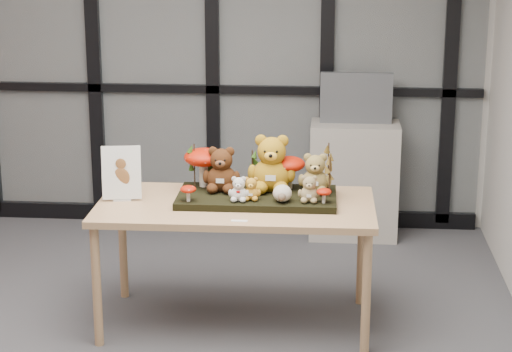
# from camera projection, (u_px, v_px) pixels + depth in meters

# --- Properties ---
(room_shell) EXTENTS (5.00, 5.00, 5.00)m
(room_shell) POSITION_uv_depth(u_px,v_px,m) (52.00, 50.00, 4.45)
(room_shell) COLOR #BCB9B2
(room_shell) RESTS_ON floor
(glass_partition) EXTENTS (4.90, 0.06, 2.78)m
(glass_partition) POSITION_uv_depth(u_px,v_px,m) (152.00, 39.00, 6.89)
(glass_partition) COLOR #2D383F
(glass_partition) RESTS_ON floor
(display_table) EXTENTS (1.58, 0.81, 0.74)m
(display_table) POSITION_uv_depth(u_px,v_px,m) (236.00, 214.00, 5.26)
(display_table) COLOR tan
(display_table) RESTS_ON floor
(diorama_tray) EXTENTS (0.91, 0.46, 0.04)m
(diorama_tray) POSITION_uv_depth(u_px,v_px,m) (257.00, 197.00, 5.28)
(diorama_tray) COLOR black
(diorama_tray) RESTS_ON display_table
(bear_pooh_yellow) EXTENTS (0.28, 0.25, 0.36)m
(bear_pooh_yellow) POSITION_uv_depth(u_px,v_px,m) (272.00, 160.00, 5.30)
(bear_pooh_yellow) COLOR #B07E16
(bear_pooh_yellow) RESTS_ON diorama_tray
(bear_brown_medium) EXTENTS (0.22, 0.20, 0.29)m
(bear_brown_medium) POSITION_uv_depth(u_px,v_px,m) (222.00, 167.00, 5.31)
(bear_brown_medium) COLOR #44220E
(bear_brown_medium) RESTS_ON diorama_tray
(bear_tan_back) EXTENTS (0.20, 0.18, 0.25)m
(bear_tan_back) POSITION_uv_depth(u_px,v_px,m) (315.00, 171.00, 5.28)
(bear_tan_back) COLOR olive
(bear_tan_back) RESTS_ON diorama_tray
(bear_small_yellow) EXTENTS (0.11, 0.10, 0.15)m
(bear_small_yellow) POSITION_uv_depth(u_px,v_px,m) (251.00, 187.00, 5.15)
(bear_small_yellow) COLOR #C68725
(bear_small_yellow) RESTS_ON diorama_tray
(bear_white_bow) EXTENTS (0.12, 0.11, 0.15)m
(bear_white_bow) POSITION_uv_depth(u_px,v_px,m) (239.00, 187.00, 5.14)
(bear_white_bow) COLOR silver
(bear_white_bow) RESTS_ON diorama_tray
(bear_beige_small) EXTENTS (0.13, 0.12, 0.17)m
(bear_beige_small) POSITION_uv_depth(u_px,v_px,m) (309.00, 187.00, 5.12)
(bear_beige_small) COLOR #958053
(bear_beige_small) RESTS_ON diorama_tray
(plush_cream_hedgehog) EXTENTS (0.08, 0.07, 0.11)m
(plush_cream_hedgehog) POSITION_uv_depth(u_px,v_px,m) (282.00, 192.00, 5.13)
(plush_cream_hedgehog) COLOR beige
(plush_cream_hedgehog) RESTS_ON diorama_tray
(mushroom_back_left) EXTENTS (0.23, 0.23, 0.25)m
(mushroom_back_left) POSITION_uv_depth(u_px,v_px,m) (203.00, 166.00, 5.40)
(mushroom_back_left) COLOR #A71605
(mushroom_back_left) RESTS_ON diorama_tray
(mushroom_back_right) EXTENTS (0.19, 0.19, 0.21)m
(mushroom_back_right) POSITION_uv_depth(u_px,v_px,m) (289.00, 171.00, 5.36)
(mushroom_back_right) COLOR #A71605
(mushroom_back_right) RESTS_ON diorama_tray
(mushroom_front_left) EXTENTS (0.09, 0.09, 0.10)m
(mushroom_front_left) POSITION_uv_depth(u_px,v_px,m) (188.00, 193.00, 5.13)
(mushroom_front_left) COLOR #A71605
(mushroom_front_left) RESTS_ON diorama_tray
(mushroom_front_right) EXTENTS (0.08, 0.08, 0.09)m
(mushroom_front_right) POSITION_uv_depth(u_px,v_px,m) (324.00, 195.00, 5.10)
(mushroom_front_right) COLOR #A71605
(mushroom_front_right) RESTS_ON diorama_tray
(sprig_green_far_left) EXTENTS (0.05, 0.05, 0.26)m
(sprig_green_far_left) POSITION_uv_depth(u_px,v_px,m) (194.00, 166.00, 5.38)
(sprig_green_far_left) COLOR #193E0E
(sprig_green_far_left) RESTS_ON diorama_tray
(sprig_green_mid_left) EXTENTS (0.05, 0.05, 0.23)m
(sprig_green_mid_left) POSITION_uv_depth(u_px,v_px,m) (212.00, 166.00, 5.42)
(sprig_green_mid_left) COLOR #193E0E
(sprig_green_mid_left) RESTS_ON diorama_tray
(sprig_dry_far_right) EXTENTS (0.05, 0.05, 0.28)m
(sprig_dry_far_right) POSITION_uv_depth(u_px,v_px,m) (328.00, 167.00, 5.30)
(sprig_dry_far_right) COLOR brown
(sprig_dry_far_right) RESTS_ON diorama_tray
(sprig_dry_mid_right) EXTENTS (0.05, 0.05, 0.23)m
(sprig_dry_mid_right) POSITION_uv_depth(u_px,v_px,m) (330.00, 177.00, 5.20)
(sprig_dry_mid_right) COLOR brown
(sprig_dry_mid_right) RESTS_ON diorama_tray
(sprig_green_centre) EXTENTS (0.05, 0.05, 0.22)m
(sprig_green_centre) POSITION_uv_depth(u_px,v_px,m) (252.00, 168.00, 5.42)
(sprig_green_centre) COLOR #193E0E
(sprig_green_centre) RESTS_ON diorama_tray
(sign_holder) EXTENTS (0.23, 0.09, 0.31)m
(sign_holder) POSITION_uv_depth(u_px,v_px,m) (121.00, 175.00, 5.26)
(sign_holder) COLOR silver
(sign_holder) RESTS_ON display_table
(label_card) EXTENTS (0.09, 0.03, 0.00)m
(label_card) POSITION_uv_depth(u_px,v_px,m) (239.00, 221.00, 4.93)
(label_card) COLOR white
(label_card) RESTS_ON display_table
(cabinet) EXTENTS (0.64, 0.37, 0.86)m
(cabinet) POSITION_uv_depth(u_px,v_px,m) (354.00, 180.00, 6.81)
(cabinet) COLOR #A39B91
(cabinet) RESTS_ON floor
(monitor) EXTENTS (0.52, 0.05, 0.37)m
(monitor) POSITION_uv_depth(u_px,v_px,m) (356.00, 98.00, 6.66)
(monitor) COLOR #51545A
(monitor) RESTS_ON cabinet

